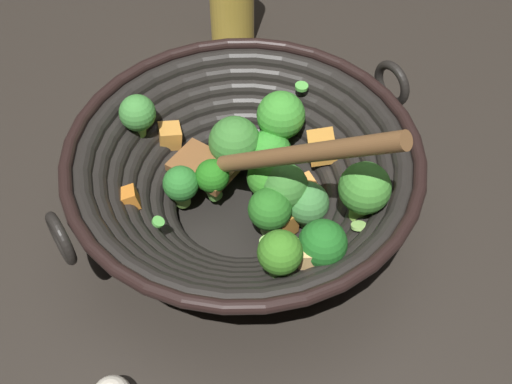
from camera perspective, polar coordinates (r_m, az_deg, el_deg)
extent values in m
plane|color=#28231E|center=(0.76, -1.00, -1.99)|extent=(4.00, 4.00, 0.00)
cylinder|color=black|center=(0.75, -1.00, -1.76)|extent=(0.15, 0.15, 0.01)
torus|color=black|center=(0.74, -1.02, -0.96)|extent=(0.20, 0.20, 0.02)
torus|color=black|center=(0.73, -1.03, -0.39)|extent=(0.22, 0.22, 0.02)
torus|color=black|center=(0.72, -1.04, 0.19)|extent=(0.25, 0.25, 0.02)
torus|color=black|center=(0.71, -1.06, 0.79)|extent=(0.28, 0.28, 0.02)
torus|color=black|center=(0.71, -1.07, 1.40)|extent=(0.30, 0.30, 0.02)
torus|color=black|center=(0.70, -1.08, 2.03)|extent=(0.33, 0.33, 0.02)
torus|color=black|center=(0.69, -1.10, 2.68)|extent=(0.36, 0.36, 0.02)
torus|color=black|center=(0.68, -1.11, 3.34)|extent=(0.37, 0.37, 0.01)
torus|color=black|center=(0.77, 11.53, 9.08)|extent=(0.01, 0.05, 0.05)
torus|color=black|center=(0.64, -16.33, -3.83)|extent=(0.01, 0.05, 0.05)
cylinder|color=#84B456|center=(0.78, 2.07, 4.85)|extent=(0.02, 0.02, 0.02)
sphere|color=green|center=(0.76, 2.14, 6.57)|extent=(0.06, 0.06, 0.06)
cylinder|color=#8BC24A|center=(0.67, 8.94, -1.44)|extent=(0.03, 0.03, 0.02)
sphere|color=#408A31|center=(0.65, 9.28, 0.34)|extent=(0.05, 0.05, 0.05)
cylinder|color=#61A23E|center=(0.73, 0.98, -0.21)|extent=(0.02, 0.02, 0.02)
sphere|color=#358625|center=(0.71, 1.01, 1.21)|extent=(0.05, 0.05, 0.05)
cylinder|color=#88C258|center=(0.76, -9.83, 5.23)|extent=(0.02, 0.02, 0.02)
sphere|color=#3F8839|center=(0.74, -10.10, 6.68)|extent=(0.04, 0.04, 0.04)
cylinder|color=#6A9F3D|center=(0.74, -6.29, -0.54)|extent=(0.02, 0.02, 0.02)
sphere|color=#2B762C|center=(0.72, -6.46, 0.72)|extent=(0.04, 0.04, 0.04)
cylinder|color=#5F9E48|center=(0.73, 4.30, -2.21)|extent=(0.03, 0.02, 0.01)
sphere|color=#41833F|center=(0.71, 4.42, -0.94)|extent=(0.05, 0.05, 0.05)
cylinder|color=#58A046|center=(0.64, 5.55, -5.72)|extent=(0.02, 0.02, 0.01)
sphere|color=#1E6620|center=(0.62, 5.72, -4.41)|extent=(0.05, 0.05, 0.05)
cylinder|color=#599F3A|center=(0.62, 2.00, -6.66)|extent=(0.03, 0.03, 0.02)
sphere|color=#3A7D21|center=(0.60, 2.07, -5.19)|extent=(0.04, 0.04, 0.04)
cylinder|color=#75BE4D|center=(0.78, 1.08, 2.06)|extent=(0.03, 0.03, 0.02)
sphere|color=#348E2B|center=(0.76, 1.11, 3.44)|extent=(0.05, 0.05, 0.05)
cylinder|color=#72AE55|center=(0.73, 2.36, -1.10)|extent=(0.02, 0.02, 0.02)
sphere|color=#3A7B30|center=(0.71, 2.44, 0.46)|extent=(0.05, 0.05, 0.05)
cylinder|color=#5C9B3E|center=(0.74, -3.66, 0.10)|extent=(0.03, 0.02, 0.02)
sphere|color=#237019|center=(0.72, -3.76, 1.37)|extent=(0.04, 0.04, 0.04)
cylinder|color=#81BE44|center=(0.78, -1.78, 2.64)|extent=(0.02, 0.03, 0.02)
sphere|color=#397A30|center=(0.75, -1.84, 4.29)|extent=(0.06, 0.06, 0.06)
cylinder|color=#77A452|center=(0.72, 1.15, -2.86)|extent=(0.02, 0.02, 0.02)
sphere|color=#297122|center=(0.70, 1.19, -1.46)|extent=(0.05, 0.05, 0.05)
cube|color=#BD7930|center=(0.72, 2.19, -2.57)|extent=(0.04, 0.04, 0.03)
cube|color=gold|center=(0.75, 5.53, 4.04)|extent=(0.04, 0.04, 0.04)
cube|color=gold|center=(0.77, -7.41, 4.78)|extent=(0.03, 0.03, 0.03)
cube|color=#D8893D|center=(0.75, 4.10, -0.06)|extent=(0.03, 0.03, 0.03)
cube|color=orange|center=(0.70, -10.87, -0.58)|extent=(0.03, 0.03, 0.03)
cube|color=#E9B871|center=(0.62, 5.07, -5.22)|extent=(0.03, 0.03, 0.02)
cylinder|color=#99D166|center=(0.65, 8.77, -2.88)|extent=(0.02, 0.02, 0.01)
cylinder|color=#56B247|center=(0.63, 1.97, -5.65)|extent=(0.01, 0.01, 0.01)
cylinder|color=#99D166|center=(0.63, 0.79, -5.47)|extent=(0.02, 0.02, 0.01)
cylinder|color=#99D166|center=(0.66, 0.76, -4.18)|extent=(0.02, 0.02, 0.01)
cylinder|color=#56B247|center=(0.77, 3.92, 8.99)|extent=(0.02, 0.02, 0.00)
cylinder|color=#56B247|center=(0.66, -8.36, -2.54)|extent=(0.02, 0.02, 0.01)
cylinder|color=#6BC651|center=(0.75, -6.41, 1.00)|extent=(0.01, 0.01, 0.01)
cube|color=brown|center=(0.74, -4.49, 2.18)|extent=(0.08, 0.09, 0.01)
cylinder|color=brown|center=(0.63, 3.93, 3.27)|extent=(0.11, 0.19, 0.16)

